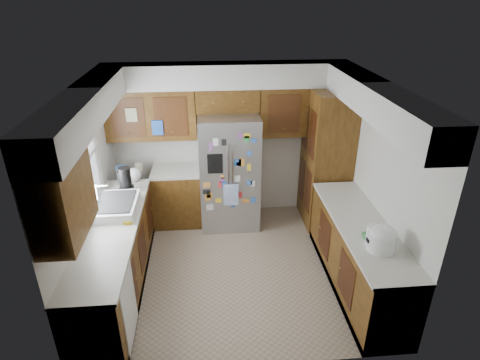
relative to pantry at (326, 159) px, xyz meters
name	(u,v)px	position (x,y,z in m)	size (l,w,h in m)	color
floor	(235,267)	(-1.50, -1.15, -1.07)	(3.60, 3.60, 0.00)	gray
room_shell	(224,133)	(-1.61, -0.79, 0.75)	(3.64, 3.24, 2.52)	beige
left_counter_run	(131,245)	(-2.86, -1.12, -0.65)	(1.36, 3.20, 0.92)	#3D250B
right_counter_run	(357,257)	(0.00, -1.62, -0.65)	(0.63, 2.25, 0.92)	#3D250B
pantry	(326,159)	(0.00, 0.00, 0.00)	(0.60, 0.90, 2.15)	#3D250B
fridge	(229,171)	(-1.50, 0.05, -0.17)	(0.90, 0.79, 1.80)	#A9A9AE
bridge_cabinet	(227,99)	(-1.50, 0.28, 0.90)	(0.96, 0.34, 0.35)	#3D250B
fridge_top_items	(216,79)	(-1.65, 0.28, 1.20)	(0.74, 0.28, 0.27)	#2B29AA
sink_assembly	(116,206)	(-3.00, -1.05, -0.09)	(0.52, 0.72, 0.37)	white
left_counter_clutter	(128,177)	(-2.96, -0.35, -0.02)	(0.38, 0.96, 0.38)	black
rice_cooker	(382,238)	(0.00, -2.14, -0.01)	(0.32, 0.31, 0.27)	white
paper_towel	(371,235)	(-0.08, -2.05, -0.03)	(0.11, 0.11, 0.25)	white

